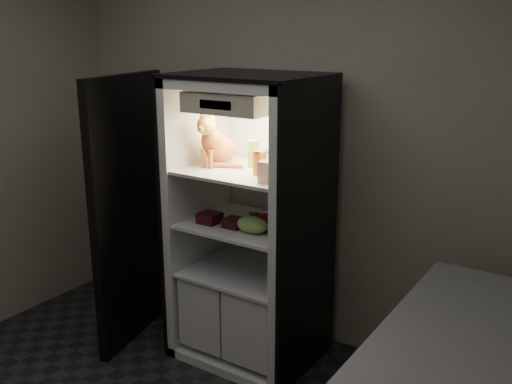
% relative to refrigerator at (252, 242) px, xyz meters
% --- Properties ---
extents(room_shell, '(3.60, 3.60, 3.60)m').
position_rel_refrigerator_xyz_m(room_shell, '(0.00, -1.38, 0.83)').
color(room_shell, white).
rests_on(room_shell, floor).
extents(refrigerator, '(0.90, 0.72, 1.88)m').
position_rel_refrigerator_xyz_m(refrigerator, '(0.00, 0.00, 0.00)').
color(refrigerator, white).
rests_on(refrigerator, floor).
extents(fridge_door, '(0.26, 0.86, 1.85)m').
position_rel_refrigerator_xyz_m(fridge_door, '(-0.83, -0.26, 0.12)').
color(fridge_door, black).
rests_on(fridge_door, floor).
extents(tabby_cat, '(0.29, 0.34, 0.36)m').
position_rel_refrigerator_xyz_m(tabby_cat, '(-0.22, -0.07, 0.63)').
color(tabby_cat, '#BB4A18').
rests_on(tabby_cat, refrigerator).
extents(parmesan_shaker, '(0.07, 0.07, 0.17)m').
position_rel_refrigerator_xyz_m(parmesan_shaker, '(0.00, 0.01, 0.58)').
color(parmesan_shaker, '#258A2D').
rests_on(parmesan_shaker, refrigerator).
extents(mayo_tub, '(0.08, 0.08, 0.12)m').
position_rel_refrigerator_xyz_m(mayo_tub, '(0.08, 0.05, 0.56)').
color(mayo_tub, white).
rests_on(mayo_tub, refrigerator).
extents(salsa_jar, '(0.08, 0.08, 0.15)m').
position_rel_refrigerator_xyz_m(salsa_jar, '(0.14, -0.12, 0.57)').
color(salsa_jar, maroon).
rests_on(salsa_jar, refrigerator).
extents(pepper_jar, '(0.11, 0.11, 0.19)m').
position_rel_refrigerator_xyz_m(pepper_jar, '(0.31, 0.05, 0.59)').
color(pepper_jar, '#A02C15').
rests_on(pepper_jar, refrigerator).
extents(cream_carton, '(0.07, 0.07, 0.12)m').
position_rel_refrigerator_xyz_m(cream_carton, '(0.27, -0.26, 0.56)').
color(cream_carton, white).
rests_on(cream_carton, refrigerator).
extents(soda_can_a, '(0.07, 0.07, 0.12)m').
position_rel_refrigerator_xyz_m(soda_can_a, '(0.16, 0.08, 0.21)').
color(soda_can_a, black).
rests_on(soda_can_a, refrigerator).
extents(soda_can_b, '(0.06, 0.06, 0.11)m').
position_rel_refrigerator_xyz_m(soda_can_b, '(0.27, -0.05, 0.20)').
color(soda_can_b, black).
rests_on(soda_can_b, refrigerator).
extents(soda_can_c, '(0.07, 0.07, 0.13)m').
position_rel_refrigerator_xyz_m(soda_can_c, '(0.18, -0.14, 0.21)').
color(soda_can_c, black).
rests_on(soda_can_c, refrigerator).
extents(condiment_jar, '(0.07, 0.07, 0.09)m').
position_rel_refrigerator_xyz_m(condiment_jar, '(0.06, -0.06, 0.19)').
color(condiment_jar, brown).
rests_on(condiment_jar, refrigerator).
extents(grape_bag, '(0.20, 0.15, 0.10)m').
position_rel_refrigerator_xyz_m(grape_bag, '(0.13, -0.19, 0.20)').
color(grape_bag, '#8EBA57').
rests_on(grape_bag, refrigerator).
extents(berry_box_left, '(0.13, 0.13, 0.06)m').
position_rel_refrigerator_xyz_m(berry_box_left, '(-0.19, -0.19, 0.18)').
color(berry_box_left, '#440B18').
rests_on(berry_box_left, refrigerator).
extents(berry_box_right, '(0.11, 0.11, 0.06)m').
position_rel_refrigerator_xyz_m(berry_box_right, '(-0.02, -0.17, 0.18)').
color(berry_box_right, '#440B18').
rests_on(berry_box_right, refrigerator).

